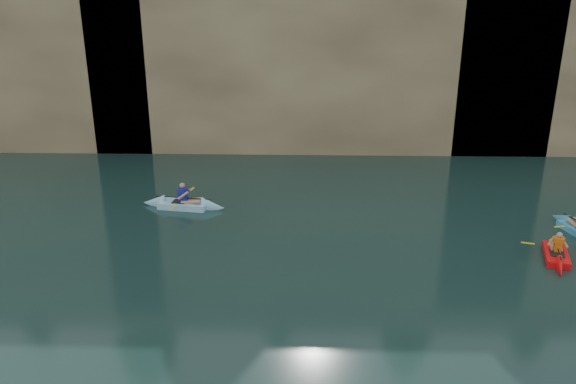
{
  "coord_description": "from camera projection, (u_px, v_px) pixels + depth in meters",
  "views": [
    {
      "loc": [
        1.12,
        -7.54,
        8.25
      ],
      "look_at": [
        0.71,
        7.12,
        3.0
      ],
      "focal_mm": 35.0,
      "sensor_mm": 36.0,
      "label": 1
    }
  ],
  "objects": [
    {
      "name": "cliff",
      "position": [
        287.0,
        29.0,
        36.11
      ],
      "size": [
        70.0,
        16.0,
        12.0
      ],
      "primitive_type": "cube",
      "color": "tan",
      "rests_on": "ground"
    },
    {
      "name": "cliff_slab_center",
      "position": [
        321.0,
        43.0,
        29.2
      ],
      "size": [
        24.0,
        2.4,
        11.4
      ],
      "primitive_type": "cube",
      "color": "tan",
      "rests_on": "ground"
    },
    {
      "name": "sea_cave_center",
      "position": [
        208.0,
        123.0,
        30.12
      ],
      "size": [
        3.5,
        1.0,
        3.2
      ],
      "primitive_type": "cube",
      "color": "black",
      "rests_on": "ground"
    },
    {
      "name": "sea_cave_east",
      "position": [
        472.0,
        112.0,
        29.54
      ],
      "size": [
        5.0,
        1.0,
        4.5
      ],
      "primitive_type": "cube",
      "color": "black",
      "rests_on": "ground"
    },
    {
      "name": "kayaker_red_far",
      "position": [
        556.0,
        254.0,
        18.4
      ],
      "size": [
        2.16,
        3.12,
        1.12
      ],
      "rotation": [
        0.0,
        0.0,
        1.28
      ],
      "color": "red",
      "rests_on": "ground"
    },
    {
      "name": "kayaker_ltblue_mid",
      "position": [
        183.0,
        204.0,
        22.64
      ],
      "size": [
        3.52,
        2.55,
        1.31
      ],
      "rotation": [
        0.0,
        0.0,
        -0.15
      ],
      "color": "#98DFFF",
      "rests_on": "ground"
    }
  ]
}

